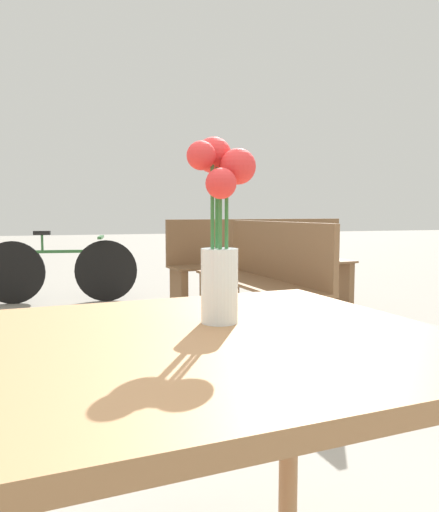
# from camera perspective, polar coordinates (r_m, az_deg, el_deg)

# --- Properties ---
(table_front) EXTENTS (0.94, 0.82, 0.71)m
(table_front) POSITION_cam_1_polar(r_m,az_deg,el_deg) (0.88, -3.18, -15.70)
(table_front) COLOR #9E7047
(table_front) RESTS_ON ground_plane
(flower_vase) EXTENTS (0.13, 0.14, 0.35)m
(flower_vase) POSITION_cam_1_polar(r_m,az_deg,el_deg) (0.93, 0.05, 3.11)
(flower_vase) COLOR silver
(flower_vase) RESTS_ON table_front
(bench_near) EXTENTS (0.45, 1.45, 0.85)m
(bench_near) POSITION_cam_1_polar(r_m,az_deg,el_deg) (3.45, 5.12, -2.68)
(bench_near) COLOR brown
(bench_near) RESTS_ON ground_plane
(bench_far) EXTENTS (1.83, 0.51, 0.85)m
(bench_far) POSITION_cam_1_polar(r_m,az_deg,el_deg) (4.64, 4.92, -0.47)
(bench_far) COLOR brown
(bench_far) RESTS_ON ground_plane
(bicycle) EXTENTS (1.53, 0.44, 0.73)m
(bicycle) POSITION_cam_1_polar(r_m,az_deg,el_deg) (5.29, -17.73, -1.54)
(bicycle) COLOR black
(bicycle) RESTS_ON ground_plane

